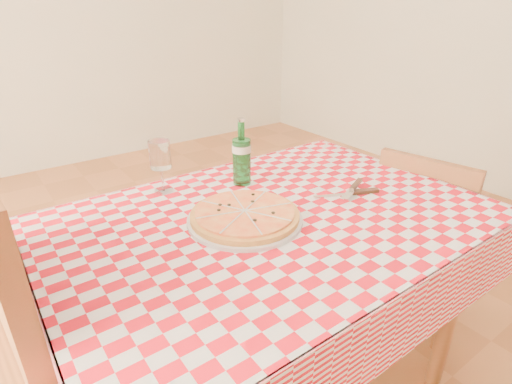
{
  "coord_description": "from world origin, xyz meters",
  "views": [
    {
      "loc": [
        -0.66,
        -0.82,
        1.33
      ],
      "look_at": [
        -0.02,
        0.06,
        0.82
      ],
      "focal_mm": 28.0,
      "sensor_mm": 36.0,
      "label": 1
    }
  ],
  "objects_px": {
    "dining_table": "(273,243)",
    "pizza_plate": "(245,214)",
    "wine_glass": "(161,167)",
    "water_bottle": "(242,152)",
    "chair_near": "(423,232)"
  },
  "relations": [
    {
      "from": "dining_table",
      "to": "pizza_plate",
      "type": "height_order",
      "value": "pizza_plate"
    },
    {
      "from": "pizza_plate",
      "to": "wine_glass",
      "type": "bearing_deg",
      "value": 107.55
    },
    {
      "from": "water_bottle",
      "to": "wine_glass",
      "type": "bearing_deg",
      "value": 158.78
    },
    {
      "from": "pizza_plate",
      "to": "wine_glass",
      "type": "relative_size",
      "value": 1.88
    },
    {
      "from": "pizza_plate",
      "to": "water_bottle",
      "type": "bearing_deg",
      "value": 57.52
    },
    {
      "from": "pizza_plate",
      "to": "water_bottle",
      "type": "distance_m",
      "value": 0.29
    },
    {
      "from": "dining_table",
      "to": "chair_near",
      "type": "relative_size",
      "value": 1.46
    },
    {
      "from": "water_bottle",
      "to": "wine_glass",
      "type": "xyz_separation_m",
      "value": [
        -0.25,
        0.1,
        -0.03
      ]
    },
    {
      "from": "pizza_plate",
      "to": "water_bottle",
      "type": "relative_size",
      "value": 1.44
    },
    {
      "from": "dining_table",
      "to": "pizza_plate",
      "type": "bearing_deg",
      "value": 167.06
    },
    {
      "from": "chair_near",
      "to": "pizza_plate",
      "type": "height_order",
      "value": "chair_near"
    },
    {
      "from": "chair_near",
      "to": "wine_glass",
      "type": "height_order",
      "value": "wine_glass"
    },
    {
      "from": "dining_table",
      "to": "water_bottle",
      "type": "bearing_deg",
      "value": 76.72
    },
    {
      "from": "dining_table",
      "to": "pizza_plate",
      "type": "distance_m",
      "value": 0.15
    },
    {
      "from": "chair_near",
      "to": "water_bottle",
      "type": "height_order",
      "value": "water_bottle"
    }
  ]
}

